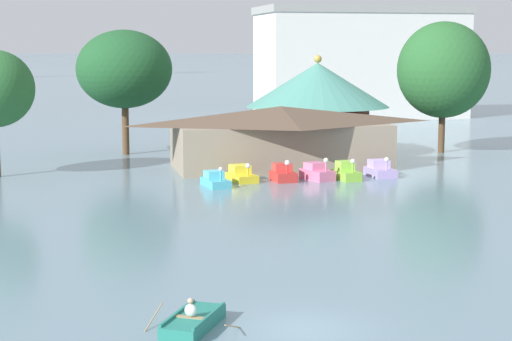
% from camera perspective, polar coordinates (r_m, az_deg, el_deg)
% --- Properties ---
extents(ground_plane, '(2000.00, 2000.00, 0.00)m').
position_cam_1_polar(ground_plane, '(31.51, 3.23, -10.36)').
color(ground_plane, slate).
extents(rowboat_with_rower, '(3.58, 3.56, 1.30)m').
position_cam_1_polar(rowboat_with_rower, '(31.48, -4.15, -9.86)').
color(rowboat_with_rower, '#237A6B').
rests_on(rowboat_with_rower, ground).
extents(pedal_boat_cyan, '(1.83, 3.00, 1.56)m').
position_cam_1_polar(pedal_boat_cyan, '(62.11, -2.69, -0.65)').
color(pedal_boat_cyan, '#4CB7CC').
rests_on(pedal_boat_cyan, ground).
extents(pedal_boat_yellow, '(2.07, 3.13, 1.50)m').
position_cam_1_polar(pedal_boat_yellow, '(64.44, -0.96, -0.29)').
color(pedal_boat_yellow, yellow).
rests_on(pedal_boat_yellow, ground).
extents(pedal_boat_red, '(1.73, 2.32, 1.69)m').
position_cam_1_polar(pedal_boat_red, '(64.51, 1.79, -0.23)').
color(pedal_boat_red, red).
rests_on(pedal_boat_red, ground).
extents(pedal_boat_pink, '(2.24, 3.10, 1.79)m').
position_cam_1_polar(pedal_boat_pink, '(65.31, 4.02, -0.14)').
color(pedal_boat_pink, pink).
rests_on(pedal_boat_pink, ground).
extents(pedal_boat_lime, '(1.66, 2.66, 1.71)m').
position_cam_1_polar(pedal_boat_lime, '(65.50, 5.95, -0.12)').
color(pedal_boat_lime, '#8CCC3F').
rests_on(pedal_boat_lime, ground).
extents(pedal_boat_lavender, '(1.72, 3.01, 1.64)m').
position_cam_1_polar(pedal_boat_lavender, '(67.55, 8.14, 0.05)').
color(pedal_boat_lavender, '#B299D8').
rests_on(pedal_boat_lavender, ground).
extents(boathouse, '(18.56, 8.92, 5.08)m').
position_cam_1_polar(boathouse, '(71.11, 1.62, 2.29)').
color(boathouse, gray).
rests_on(boathouse, ground).
extents(green_roof_pavilion, '(13.07, 13.07, 9.12)m').
position_cam_1_polar(green_roof_pavilion, '(79.60, 4.06, 4.52)').
color(green_roof_pavilion, brown).
rests_on(green_roof_pavilion, ground).
extents(shoreline_tree_mid, '(8.75, 8.75, 11.42)m').
position_cam_1_polar(shoreline_tree_mid, '(80.68, -8.64, 6.59)').
color(shoreline_tree_mid, brown).
rests_on(shoreline_tree_mid, ground).
extents(shoreline_tree_right, '(8.59, 8.59, 12.20)m').
position_cam_1_polar(shoreline_tree_right, '(83.01, 12.21, 6.47)').
color(shoreline_tree_right, brown).
rests_on(shoreline_tree_right, ground).
extents(background_building_block, '(28.12, 13.31, 15.24)m').
position_cam_1_polar(background_building_block, '(122.83, 6.84, 7.08)').
color(background_building_block, silver).
rests_on(background_building_block, ground).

